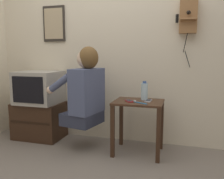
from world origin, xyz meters
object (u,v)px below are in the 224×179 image
(television, at_px, (39,87))
(cell_phone_spare, at_px, (148,101))
(wall_phone_antique, at_px, (188,16))
(person, at_px, (85,89))
(toothbrush, at_px, (139,102))
(framed_picture, at_px, (54,24))
(cell_phone_held, at_px, (129,101))
(water_bottle, at_px, (144,91))

(television, height_order, cell_phone_spare, television)
(wall_phone_antique, bearing_deg, person, -161.26)
(toothbrush, bearing_deg, framed_picture, 100.44)
(television, bearing_deg, framed_picture, 63.65)
(framed_picture, bearing_deg, cell_phone_held, -19.86)
(wall_phone_antique, distance_m, toothbrush, 1.10)
(person, height_order, wall_phone_antique, wall_phone_antique)
(cell_phone_spare, bearing_deg, water_bottle, 132.17)
(television, bearing_deg, toothbrush, -9.51)
(wall_phone_antique, height_order, water_bottle, wall_phone_antique)
(cell_phone_held, bearing_deg, water_bottle, 16.54)
(water_bottle, bearing_deg, cell_phone_held, -133.28)
(person, height_order, water_bottle, person)
(television, bearing_deg, cell_phone_spare, -3.76)
(water_bottle, bearing_deg, framed_picture, 168.64)
(cell_phone_spare, bearing_deg, framed_picture, 170.34)
(cell_phone_spare, xyz_separation_m, toothbrush, (-0.08, -0.13, 0.00))
(framed_picture, bearing_deg, water_bottle, -11.36)
(television, bearing_deg, water_bottle, -0.78)
(wall_phone_antique, bearing_deg, cell_phone_spare, -143.23)
(person, distance_m, cell_phone_held, 0.52)
(cell_phone_held, relative_size, toothbrush, 0.88)
(cell_phone_held, bearing_deg, toothbrush, -55.47)
(television, xyz_separation_m, cell_phone_spare, (1.42, -0.09, -0.08))
(toothbrush, bearing_deg, cell_phone_held, 95.56)
(person, distance_m, television, 0.74)
(person, bearing_deg, television, 87.84)
(water_bottle, bearing_deg, person, -166.10)
(cell_phone_spare, bearing_deg, cell_phone_held, -155.06)
(water_bottle, bearing_deg, wall_phone_antique, 25.44)
(cell_phone_held, height_order, water_bottle, water_bottle)
(person, height_order, toothbrush, person)
(cell_phone_spare, height_order, toothbrush, toothbrush)
(framed_picture, bearing_deg, wall_phone_antique, -1.50)
(water_bottle, height_order, toothbrush, water_bottle)
(cell_phone_spare, height_order, water_bottle, water_bottle)
(cell_phone_held, height_order, cell_phone_spare, same)
(toothbrush, bearing_deg, cell_phone_spare, 0.35)
(wall_phone_antique, bearing_deg, toothbrush, -137.71)
(cell_phone_spare, bearing_deg, person, -168.75)
(television, bearing_deg, wall_phone_antique, 5.97)
(framed_picture, distance_m, water_bottle, 1.50)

